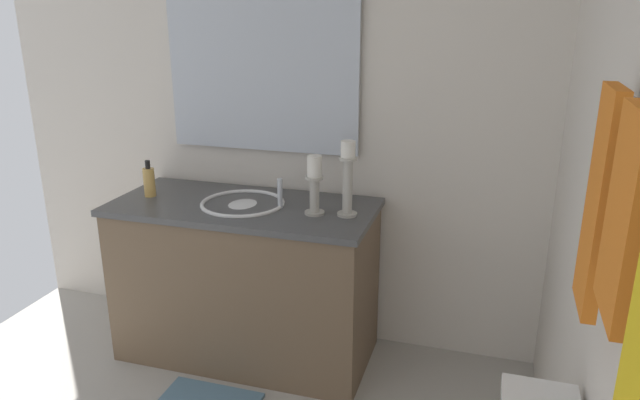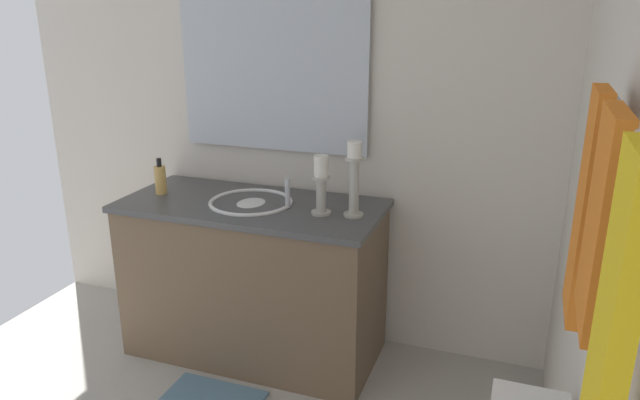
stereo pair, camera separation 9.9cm
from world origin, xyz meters
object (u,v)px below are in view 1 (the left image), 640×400
(candle_holder_tall, at_px, (348,177))
(towel_center, at_px, (626,216))
(soap_bottle, at_px, (149,181))
(candle_holder_short, at_px, (314,183))
(sink_basin, at_px, (243,212))
(vanity_cabinet, at_px, (246,280))
(mirror, at_px, (261,72))
(towel_near_vanity, at_px, (599,202))

(candle_holder_tall, xyz_separation_m, towel_center, (1.38, 0.83, 0.38))
(soap_bottle, bearing_deg, candle_holder_short, 88.95)
(sink_basin, height_order, candle_holder_tall, candle_holder_tall)
(sink_basin, bearing_deg, candle_holder_short, 84.86)
(vanity_cabinet, xyz_separation_m, candle_holder_short, (0.03, 0.37, 0.54))
(vanity_cabinet, relative_size, sink_basin, 3.14)
(mirror, height_order, candle_holder_tall, mirror)
(sink_basin, relative_size, mirror, 0.41)
(towel_center, bearing_deg, candle_holder_tall, -149.00)
(candle_holder_short, bearing_deg, soap_bottle, -91.05)
(towel_near_vanity, bearing_deg, candle_holder_short, -138.33)
(sink_basin, bearing_deg, towel_center, 44.01)
(towel_near_vanity, distance_m, towel_center, 0.27)
(vanity_cabinet, relative_size, mirror, 1.29)
(soap_bottle, bearing_deg, sink_basin, 92.04)
(towel_near_vanity, bearing_deg, vanity_cabinet, -130.03)
(candle_holder_tall, height_order, soap_bottle, candle_holder_tall)
(mirror, bearing_deg, towel_near_vanity, 43.62)
(mirror, distance_m, soap_bottle, 0.76)
(vanity_cabinet, distance_m, candle_holder_short, 0.65)
(vanity_cabinet, height_order, sink_basin, sink_basin)
(sink_basin, relative_size, candle_holder_short, 1.49)
(candle_holder_short, bearing_deg, towel_center, 35.71)
(vanity_cabinet, bearing_deg, towel_center, 44.03)
(towel_center, bearing_deg, sink_basin, -135.99)
(mirror, xyz_separation_m, towel_center, (1.66, 1.34, -0.03))
(candle_holder_tall, relative_size, towel_near_vanity, 0.70)
(vanity_cabinet, distance_m, mirror, 1.02)
(vanity_cabinet, distance_m, sink_basin, 0.36)
(vanity_cabinet, distance_m, towel_center, 2.15)
(sink_basin, xyz_separation_m, soap_bottle, (0.02, -0.49, 0.11))
(soap_bottle, distance_m, towel_center, 2.33)
(mirror, relative_size, towel_center, 2.67)
(vanity_cabinet, height_order, mirror, mirror)
(candle_holder_tall, bearing_deg, towel_near_vanity, 36.54)
(mirror, bearing_deg, candle_holder_short, 49.53)
(candle_holder_short, xyz_separation_m, soap_bottle, (-0.02, -0.85, -0.07))
(candle_holder_tall, xyz_separation_m, soap_bottle, (0.01, -1.00, -0.11))
(towel_near_vanity, bearing_deg, towel_center, 0.00)
(mirror, xyz_separation_m, towel_near_vanity, (1.40, 1.34, -0.09))
(mirror, relative_size, soap_bottle, 5.43)
(candle_holder_tall, height_order, towel_center, towel_center)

